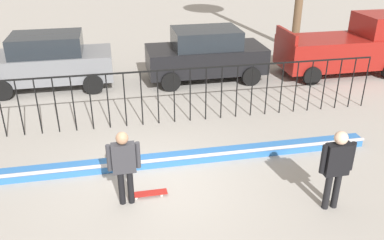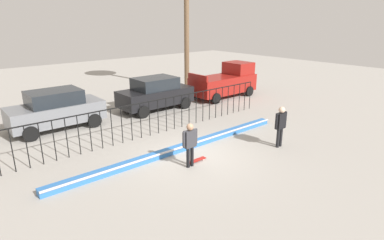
{
  "view_description": "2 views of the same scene",
  "coord_description": "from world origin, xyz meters",
  "px_view_note": "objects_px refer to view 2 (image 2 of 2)",
  "views": [
    {
      "loc": [
        -0.7,
        -7.6,
        5.21
      ],
      "look_at": [
        1.13,
        1.48,
        0.79
      ],
      "focal_mm": 38.09,
      "sensor_mm": 36.0,
      "label": 1
    },
    {
      "loc": [
        -7.42,
        -8.62,
        5.18
      ],
      "look_at": [
        0.91,
        1.18,
        1.03
      ],
      "focal_mm": 29.79,
      "sensor_mm": 36.0,
      "label": 2
    }
  ],
  "objects_px": {
    "parked_car_gray": "(56,109)",
    "camera_operator": "(281,123)",
    "pickup_truck": "(226,82)",
    "parked_car_black": "(155,93)",
    "skateboard": "(197,160)",
    "skateboarder": "(190,141)"
  },
  "relations": [
    {
      "from": "skateboard",
      "to": "camera_operator",
      "type": "relative_size",
      "value": 0.46
    },
    {
      "from": "skateboard",
      "to": "parked_car_gray",
      "type": "distance_m",
      "value": 7.76
    },
    {
      "from": "skateboard",
      "to": "pickup_truck",
      "type": "bearing_deg",
      "value": 53.29
    },
    {
      "from": "skateboarder",
      "to": "parked_car_gray",
      "type": "distance_m",
      "value": 7.7
    },
    {
      "from": "parked_car_black",
      "to": "camera_operator",
      "type": "bearing_deg",
      "value": -84.29
    },
    {
      "from": "parked_car_gray",
      "to": "camera_operator",
      "type": "bearing_deg",
      "value": -50.46
    },
    {
      "from": "skateboarder",
      "to": "pickup_truck",
      "type": "height_order",
      "value": "pickup_truck"
    },
    {
      "from": "skateboard",
      "to": "parked_car_black",
      "type": "height_order",
      "value": "parked_car_black"
    },
    {
      "from": "camera_operator",
      "to": "parked_car_gray",
      "type": "relative_size",
      "value": 0.4
    },
    {
      "from": "parked_car_gray",
      "to": "skateboarder",
      "type": "bearing_deg",
      "value": -70.59
    },
    {
      "from": "skateboarder",
      "to": "skateboard",
      "type": "height_order",
      "value": "skateboarder"
    },
    {
      "from": "camera_operator",
      "to": "parked_car_gray",
      "type": "height_order",
      "value": "parked_car_gray"
    },
    {
      "from": "parked_car_black",
      "to": "pickup_truck",
      "type": "bearing_deg",
      "value": -3.45
    },
    {
      "from": "parked_car_gray",
      "to": "pickup_truck",
      "type": "distance_m",
      "value": 11.04
    },
    {
      "from": "skateboarder",
      "to": "camera_operator",
      "type": "xyz_separation_m",
      "value": [
        4.05,
        -0.97,
        0.06
      ]
    },
    {
      "from": "skateboarder",
      "to": "skateboard",
      "type": "xyz_separation_m",
      "value": [
        0.46,
        0.15,
        -0.93
      ]
    },
    {
      "from": "camera_operator",
      "to": "pickup_truck",
      "type": "bearing_deg",
      "value": -56.62
    },
    {
      "from": "parked_car_gray",
      "to": "parked_car_black",
      "type": "height_order",
      "value": "same"
    },
    {
      "from": "camera_operator",
      "to": "parked_car_gray",
      "type": "bearing_deg",
      "value": 12.02
    },
    {
      "from": "skateboarder",
      "to": "parked_car_black",
      "type": "xyz_separation_m",
      "value": [
        3.32,
        7.09,
        -0.02
      ]
    },
    {
      "from": "skateboard",
      "to": "skateboarder",
      "type": "bearing_deg",
      "value": -146.95
    },
    {
      "from": "parked_car_black",
      "to": "parked_car_gray",
      "type": "bearing_deg",
      "value": 177.7
    }
  ]
}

